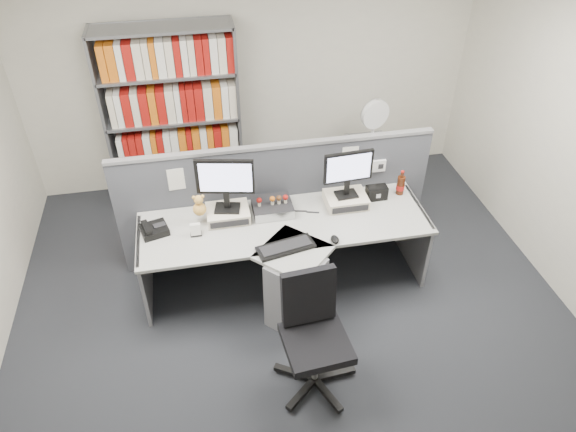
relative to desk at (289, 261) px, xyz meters
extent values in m
plane|color=#2A2D32|center=(0.00, -0.60, -0.46)|extent=(5.50, 5.50, 0.00)
cube|color=beige|center=(0.00, 2.15, 0.89)|extent=(5.00, 0.04, 2.70)
cube|color=white|center=(0.00, -0.60, 2.24)|extent=(5.00, 5.50, 0.04)
cube|color=#4A4C54|center=(0.00, 0.65, 0.17)|extent=(3.00, 0.05, 1.25)
cube|color=#949499|center=(0.00, 0.65, 0.80)|extent=(3.00, 0.07, 0.03)
cube|color=white|center=(0.95, 0.62, 0.49)|extent=(0.22, 0.04, 0.12)
cube|color=white|center=(-0.90, 0.63, 0.59)|extent=(0.16, 0.00, 0.22)
cube|color=white|center=(-0.50, 0.63, 0.59)|extent=(0.16, 0.00, 0.22)
cube|color=white|center=(0.70, 0.63, 0.59)|extent=(0.16, 0.00, 0.22)
cube|color=#ADADA7|center=(0.00, 0.22, 0.25)|extent=(2.60, 0.80, 0.03)
cube|color=#ADADA7|center=(0.00, -0.18, 0.25)|extent=(0.74, 0.74, 0.03)
cube|color=gray|center=(0.00, -0.30, -0.11)|extent=(0.57, 0.57, 0.69)
cube|color=gray|center=(-1.28, 0.22, -0.10)|extent=(0.03, 0.70, 0.72)
cube|color=gray|center=(1.28, 0.22, -0.10)|extent=(0.03, 0.70, 0.72)
cube|color=gray|center=(0.00, 0.58, -0.11)|extent=(2.50, 0.02, 0.45)
cube|color=beige|center=(-0.49, 0.38, 0.31)|extent=(0.38, 0.30, 0.10)
cube|color=black|center=(-0.49, 0.23, 0.31)|extent=(0.34, 0.01, 0.06)
cube|color=beige|center=(0.61, 0.38, 0.31)|extent=(0.38, 0.30, 0.10)
cube|color=black|center=(0.61, 0.23, 0.31)|extent=(0.34, 0.01, 0.06)
cube|color=black|center=(-0.49, 0.38, 0.37)|extent=(0.25, 0.20, 0.02)
cube|color=black|center=(-0.49, 0.38, 0.46)|extent=(0.06, 0.04, 0.18)
cube|color=black|center=(-0.49, 0.38, 0.71)|extent=(0.50, 0.14, 0.33)
cube|color=#C9CDFF|center=(-0.48, 0.37, 0.71)|extent=(0.44, 0.10, 0.28)
cube|color=black|center=(0.61, 0.38, 0.37)|extent=(0.21, 0.16, 0.02)
cube|color=black|center=(0.61, 0.38, 0.45)|extent=(0.05, 0.03, 0.16)
cube|color=black|center=(0.61, 0.38, 0.68)|extent=(0.45, 0.06, 0.30)
cube|color=#C9CDFF|center=(0.61, 0.36, 0.68)|extent=(0.41, 0.03, 0.25)
cube|color=black|center=(-0.08, 0.41, 0.31)|extent=(0.36, 0.32, 0.09)
cube|color=silver|center=(-0.08, 0.25, 0.31)|extent=(0.36, 0.01, 0.09)
cylinder|color=beige|center=(-0.20, 0.39, 0.38)|extent=(0.03, 0.03, 0.03)
sphere|color=#A5140F|center=(-0.20, 0.39, 0.42)|extent=(0.05, 0.05, 0.05)
cylinder|color=beige|center=(-0.08, 0.39, 0.38)|extent=(0.03, 0.03, 0.03)
sphere|color=orange|center=(-0.08, 0.39, 0.42)|extent=(0.05, 0.05, 0.05)
cylinder|color=beige|center=(-0.02, 0.39, 0.38)|extent=(0.03, 0.03, 0.03)
sphere|color=#593319|center=(-0.02, 0.39, 0.42)|extent=(0.05, 0.05, 0.05)
cylinder|color=beige|center=(0.04, 0.39, 0.38)|extent=(0.03, 0.03, 0.03)
sphere|color=#A5140F|center=(0.04, 0.39, 0.42)|extent=(0.05, 0.05, 0.05)
cube|color=black|center=(-0.06, -0.13, 0.28)|extent=(0.52, 0.28, 0.03)
cube|color=black|center=(-0.06, -0.13, 0.29)|extent=(0.45, 0.22, 0.01)
ellipsoid|color=black|center=(0.38, -0.12, 0.28)|extent=(0.07, 0.11, 0.04)
cube|color=black|center=(-1.14, 0.30, 0.29)|extent=(0.27, 0.26, 0.06)
cube|color=black|center=(-1.20, 0.28, 0.34)|extent=(0.10, 0.19, 0.04)
cube|color=black|center=(-1.09, 0.31, 0.33)|extent=(0.12, 0.09, 0.01)
cube|color=black|center=(-0.79, 0.20, 0.27)|extent=(0.10, 0.06, 0.02)
cube|color=white|center=(-0.79, 0.18, 0.33)|extent=(0.09, 0.04, 0.10)
cube|color=white|center=(-0.79, 0.22, 0.33)|extent=(0.09, 0.04, 0.10)
sphere|color=gold|center=(-0.73, 0.35, 0.42)|extent=(0.12, 0.12, 0.12)
sphere|color=gold|center=(-0.73, 0.35, 0.52)|extent=(0.08, 0.08, 0.08)
sphere|color=gold|center=(-0.77, 0.35, 0.55)|extent=(0.03, 0.03, 0.03)
sphere|color=gold|center=(-0.69, 0.35, 0.55)|extent=(0.03, 0.03, 0.03)
cube|color=black|center=(0.92, 0.42, 0.33)|extent=(0.20, 0.11, 0.13)
cylinder|color=#3F190A|center=(1.17, 0.45, 0.36)|extent=(0.07, 0.07, 0.19)
cylinder|color=#A5140F|center=(1.17, 0.45, 0.34)|extent=(0.08, 0.08, 0.05)
cylinder|color=#3F190A|center=(1.17, 0.45, 0.48)|extent=(0.03, 0.03, 0.05)
cylinder|color=#A5140F|center=(1.17, 0.45, 0.51)|extent=(0.03, 0.03, 0.01)
cube|color=gray|center=(-1.59, 1.85, 0.54)|extent=(0.03, 0.40, 2.00)
cube|color=gray|center=(-0.21, 1.85, 0.54)|extent=(0.03, 0.40, 2.00)
cube|color=gray|center=(-0.90, 2.04, 0.54)|extent=(1.40, 0.02, 2.00)
cube|color=gray|center=(-0.90, 1.85, -0.44)|extent=(1.38, 0.40, 0.03)
cube|color=gray|center=(-0.90, 1.85, 0.06)|extent=(1.38, 0.40, 0.03)
cube|color=gray|center=(-0.90, 1.85, 0.56)|extent=(1.38, 0.40, 0.03)
cube|color=gray|center=(-0.90, 1.85, 1.06)|extent=(1.38, 0.40, 0.03)
cube|color=gray|center=(-0.90, 1.85, 1.52)|extent=(1.38, 0.40, 0.03)
cube|color=#A5140F|center=(-0.90, 1.82, -0.24)|extent=(1.24, 0.28, 0.36)
cube|color=orange|center=(-0.90, 1.82, 0.26)|extent=(1.24, 0.28, 0.36)
cube|color=beige|center=(-0.90, 1.82, 0.76)|extent=(1.24, 0.28, 0.36)
cube|color=white|center=(-0.90, 1.82, 1.26)|extent=(1.24, 0.28, 0.36)
cube|color=gray|center=(1.20, 1.40, -0.11)|extent=(0.45, 0.60, 0.70)
cube|color=black|center=(1.20, 1.10, 0.06)|extent=(0.40, 0.02, 0.28)
cube|color=black|center=(1.20, 1.10, -0.26)|extent=(0.40, 0.02, 0.28)
cylinder|color=white|center=(1.20, 1.40, 0.26)|extent=(0.19, 0.19, 0.03)
cylinder|color=white|center=(1.20, 1.40, 0.37)|extent=(0.03, 0.03, 0.19)
cylinder|color=white|center=(1.20, 1.39, 0.63)|extent=(0.32, 0.14, 0.32)
cylinder|color=silver|center=(1.20, 1.41, 0.63)|extent=(0.32, 0.13, 0.32)
cylinder|color=silver|center=(0.02, -0.97, -0.20)|extent=(0.05, 0.05, 0.42)
cube|color=black|center=(0.02, -0.97, 0.03)|extent=(0.51, 0.51, 0.07)
cube|color=black|center=(0.00, -0.75, 0.32)|extent=(0.42, 0.15, 0.48)
cube|color=black|center=(0.20, -0.96, -0.41)|extent=(0.31, 0.08, 0.04)
cylinder|color=black|center=(0.33, -0.95, -0.42)|extent=(0.05, 0.05, 0.03)
cube|color=black|center=(0.06, -0.79, -0.41)|extent=(0.12, 0.32, 0.04)
cylinder|color=black|center=(0.09, -0.67, -0.42)|extent=(0.05, 0.05, 0.03)
cube|color=black|center=(-0.14, -0.87, -0.41)|extent=(0.29, 0.21, 0.04)
cylinder|color=black|center=(-0.25, -0.81, -0.42)|extent=(0.05, 0.05, 0.03)
cube|color=black|center=(-0.13, -1.09, -0.41)|extent=(0.27, 0.24, 0.04)
cylinder|color=black|center=(-0.22, -1.17, -0.42)|extent=(0.05, 0.05, 0.03)
cube|color=black|center=(0.09, -1.14, -0.41)|extent=(0.17, 0.31, 0.04)
cylinder|color=black|center=(0.14, -1.26, -0.42)|extent=(0.05, 0.05, 0.03)
camera|label=1|loc=(-0.69, -3.47, 3.25)|focal=33.49mm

